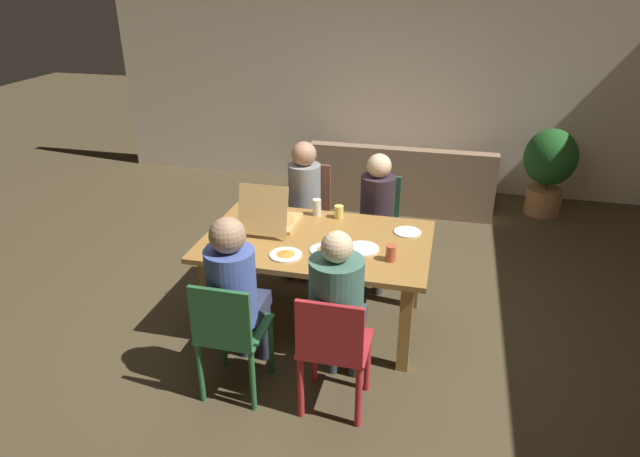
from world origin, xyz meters
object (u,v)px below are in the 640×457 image
chair_3 (307,213)px  plate_2 (286,254)px  plate_1 (408,232)px  drinking_glass_2 (391,253)px  chair_2 (229,332)px  couch (402,182)px  dining_table (317,250)px  person_1 (376,209)px  drinking_glass_0 (317,207)px  drinking_glass_1 (222,239)px  person_3 (303,197)px  chair_1 (378,222)px  plate_0 (324,250)px  potted_plant (549,165)px  drinking_glass_3 (339,212)px  person_0 (338,304)px  pizza_box_0 (272,219)px  plate_3 (362,249)px  person_2 (236,288)px  chair_0 (333,349)px

chair_3 → plate_2: (0.19, -1.30, 0.25)m
plate_1 → drinking_glass_2: size_ratio=1.82×
chair_2 → couch: chair_2 is taller
plate_2 → dining_table: bearing=64.7°
person_1 → drinking_glass_0: bearing=-139.0°
drinking_glass_1 → couch: (1.03, 2.94, -0.53)m
plate_1 → person_3: bearing=149.9°
chair_3 → chair_1: bearing=-0.9°
chair_2 → person_3: person_3 is taller
chair_1 → chair_3: (-0.67, 0.01, 0.02)m
plate_0 → drinking_glass_1: 0.75m
chair_2 → person_3: bearing=90.0°
plate_2 → drinking_glass_2: 0.74m
drinking_glass_2 → couch: (-0.19, 2.86, -0.52)m
potted_plant → dining_table: bearing=-126.1°
drinking_glass_0 → drinking_glass_1: size_ratio=1.01×
drinking_glass_3 → person_3: bearing=134.7°
person_0 → pizza_box_0: 1.22m
person_3 → potted_plant: bearing=39.3°
person_0 → drinking_glass_0: bearing=109.5°
plate_1 → plate_3: size_ratio=0.86×
pizza_box_0 → potted_plant: bearing=47.2°
person_2 → drinking_glass_2: person_2 is taller
person_0 → drinking_glass_2: bearing=67.4°
drinking_glass_0 → drinking_glass_1: (-0.53, -0.73, -0.00)m
dining_table → person_2: person_2 is taller
dining_table → person_3: size_ratio=1.39×
person_1 → plate_2: bearing=-113.1°
drinking_glass_1 → dining_table: bearing=25.2°
potted_plant → chair_0: bearing=-114.5°
chair_0 → drinking_glass_2: 0.84m
chair_0 → plate_1: bearing=75.1°
pizza_box_0 → drinking_glass_2: (0.99, -0.36, 0.00)m
plate_1 → plate_2: 1.00m
plate_2 → drinking_glass_2: bearing=8.1°
plate_1 → potted_plant: size_ratio=0.21×
person_3 → couch: person_3 is taller
chair_1 → plate_1: chair_1 is taller
dining_table → chair_1: chair_1 is taller
person_1 → drinking_glass_0: 0.60m
dining_table → chair_3: chair_3 is taller
chair_2 → person_3: 1.82m
chair_3 → couch: chair_3 is taller
person_3 → drinking_glass_3: person_3 is taller
person_3 → plate_1: (1.00, -0.58, 0.03)m
plate_2 → drinking_glass_2: (0.74, 0.11, 0.05)m
person_0 → couch: 3.49m
person_1 → chair_3: (-0.67, 0.16, -0.18)m
drinking_glass_3 → potted_plant: potted_plant is taller
person_1 → drinking_glass_1: 1.49m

